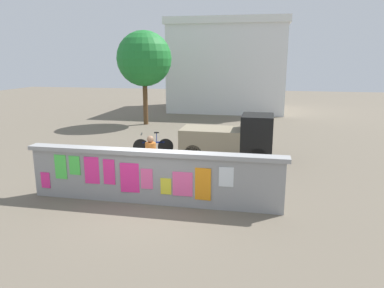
# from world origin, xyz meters

# --- Properties ---
(ground) EXTENTS (60.00, 60.00, 0.00)m
(ground) POSITION_xyz_m (0.00, 8.00, 0.00)
(ground) COLOR #6B6051
(poster_wall) EXTENTS (7.33, 0.42, 1.52)m
(poster_wall) POSITION_xyz_m (-0.00, -0.00, 0.78)
(poster_wall) COLOR gray
(poster_wall) RESTS_ON ground
(auto_rickshaw_truck) EXTENTS (3.62, 1.56, 1.85)m
(auto_rickshaw_truck) POSITION_xyz_m (1.74, 4.91, 0.90)
(auto_rickshaw_truck) COLOR black
(auto_rickshaw_truck) RESTS_ON ground
(motorcycle) EXTENTS (1.90, 0.56, 0.87)m
(motorcycle) POSITION_xyz_m (-2.45, 2.22, 0.46)
(motorcycle) COLOR black
(motorcycle) RESTS_ON ground
(bicycle_near) EXTENTS (1.70, 0.45, 0.95)m
(bicycle_near) POSITION_xyz_m (2.10, 1.24, 0.36)
(bicycle_near) COLOR black
(bicycle_near) RESTS_ON ground
(bicycle_far) EXTENTS (1.67, 0.57, 0.95)m
(bicycle_far) POSITION_xyz_m (-1.60, 5.13, 0.36)
(bicycle_far) COLOR black
(bicycle_far) RESTS_ON ground
(person_walking) EXTENTS (0.48, 0.48, 1.62)m
(person_walking) POSITION_xyz_m (-0.51, 1.41, 0.99)
(person_walking) COLOR yellow
(person_walking) RESTS_ON ground
(tree_roadside) EXTENTS (3.27, 3.27, 5.60)m
(tree_roadside) POSITION_xyz_m (-4.17, 11.94, 3.95)
(tree_roadside) COLOR brown
(tree_roadside) RESTS_ON ground
(building_background) EXTENTS (8.78, 7.04, 6.81)m
(building_background) POSITION_xyz_m (0.12, 19.89, 3.43)
(building_background) COLOR silver
(building_background) RESTS_ON ground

